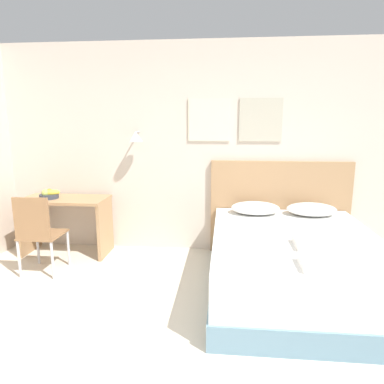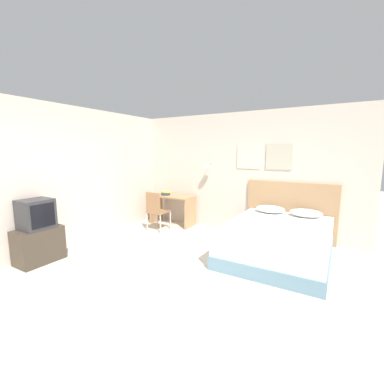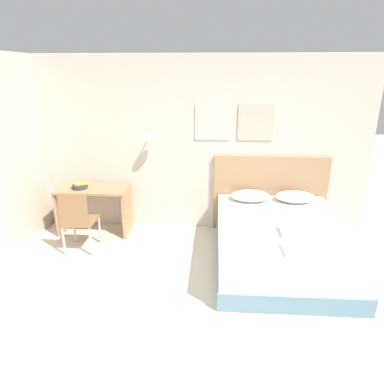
{
  "view_description": "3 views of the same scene",
  "coord_description": "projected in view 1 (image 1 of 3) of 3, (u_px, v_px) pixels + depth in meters",
  "views": [
    {
      "loc": [
        0.56,
        -1.39,
        1.67
      ],
      "look_at": [
        0.21,
        2.13,
        0.95
      ],
      "focal_mm": 32.0,
      "sensor_mm": 36.0,
      "label": 1
    },
    {
      "loc": [
        2.13,
        -2.48,
        1.8
      ],
      "look_at": [
        -0.27,
        1.57,
        1.06
      ],
      "focal_mm": 24.0,
      "sensor_mm": 36.0,
      "label": 2
    },
    {
      "loc": [
        0.38,
        -2.16,
        2.41
      ],
      "look_at": [
        0.12,
        1.71,
        1.03
      ],
      "focal_mm": 32.0,
      "sensor_mm": 36.0,
      "label": 3
    }
  ],
  "objects": [
    {
      "name": "pillow_right",
      "position": [
        311.0,
        209.0,
        4.04
      ],
      "size": [
        0.58,
        0.41,
        0.14
      ],
      "color": "white",
      "rests_on": "bed"
    },
    {
      "name": "desk_chair",
      "position": [
        38.0,
        230.0,
        3.72
      ],
      "size": [
        0.42,
        0.42,
        0.9
      ],
      "color": "#8E6642",
      "rests_on": "ground_plane"
    },
    {
      "name": "bed",
      "position": [
        294.0,
        264.0,
        3.39
      ],
      "size": [
        1.62,
        2.06,
        0.59
      ],
      "color": "#66899E",
      "rests_on": "ground_plane"
    },
    {
      "name": "desk",
      "position": [
        66.0,
        216.0,
        4.36
      ],
      "size": [
        1.07,
        0.53,
        0.73
      ],
      "color": "#A87F56",
      "rests_on": "ground_plane"
    },
    {
      "name": "headboard",
      "position": [
        279.0,
        208.0,
        4.36
      ],
      "size": [
        1.74,
        0.06,
        1.2
      ],
      "color": "#A87F56",
      "rests_on": "ground_plane"
    },
    {
      "name": "folded_towel_mid_bed",
      "position": [
        320.0,
        264.0,
        2.58
      ],
      "size": [
        0.29,
        0.27,
        0.06
      ],
      "color": "white",
      "rests_on": "bed"
    },
    {
      "name": "wall_back",
      "position": [
        182.0,
        149.0,
        4.39
      ],
      "size": [
        5.42,
        0.31,
        2.65
      ],
      "color": "beige",
      "rests_on": "ground_plane"
    },
    {
      "name": "fruit_bowl",
      "position": [
        49.0,
        195.0,
        4.28
      ],
      "size": [
        0.27,
        0.23,
        0.12
      ],
      "color": "#333842",
      "rests_on": "desk"
    },
    {
      "name": "pillow_left",
      "position": [
        255.0,
        208.0,
        4.1
      ],
      "size": [
        0.58,
        0.41,
        0.14
      ],
      "color": "white",
      "rests_on": "bed"
    },
    {
      "name": "folded_towel_near_foot",
      "position": [
        312.0,
        244.0,
        3.01
      ],
      "size": [
        0.3,
        0.29,
        0.06
      ],
      "color": "white",
      "rests_on": "bed"
    }
  ]
}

